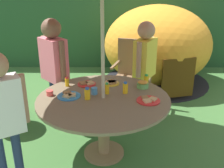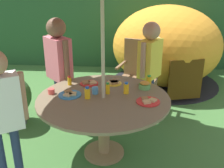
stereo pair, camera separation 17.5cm
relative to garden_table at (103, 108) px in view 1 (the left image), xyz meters
name	(u,v)px [view 1 (the left image)]	position (x,y,z in m)	size (l,w,h in m)	color
ground_plane	(104,154)	(0.00, 0.00, -0.59)	(10.00, 10.00, 0.02)	#3D6B33
hedge_backdrop	(109,25)	(0.00, 3.51, 0.29)	(9.00, 0.70, 1.73)	#234C28
garden_table	(103,108)	(0.00, 0.00, 0.00)	(1.40, 1.40, 0.70)	#93704C
wooden_chair	(133,71)	(0.40, 1.23, 0.00)	(0.63, 0.57, 1.03)	brown
dome_tent	(157,45)	(0.91, 2.30, 0.13)	(2.40, 2.40, 1.43)	orange
potted_plant	(5,102)	(-1.29, 0.58, -0.20)	(0.53, 0.53, 0.68)	#595960
child_in_yellow_shirt	(145,58)	(0.53, 0.90, 0.29)	(0.34, 0.40, 1.35)	navy
child_in_pink_shirt	(54,60)	(-0.65, 0.69, 0.33)	(0.40, 0.41, 1.42)	navy
child_in_white_shirt	(1,107)	(-0.85, -0.51, 0.27)	(0.39, 0.34, 1.33)	navy
snack_bowl	(143,84)	(0.44, 0.28, 0.16)	(0.13, 0.13, 0.08)	#66B259
plate_near_right	(87,84)	(-0.21, 0.37, 0.14)	(0.21, 0.21, 0.03)	red
plate_mid_left	(148,100)	(0.46, -0.08, 0.13)	(0.24, 0.24, 0.03)	red
plate_mid_right	(112,83)	(0.08, 0.39, 0.14)	(0.18, 0.18, 0.03)	yellow
plate_center_back	(69,95)	(-0.36, 0.03, 0.14)	(0.24, 0.24, 0.03)	#338CD8
juice_bottle_near_left	(87,94)	(-0.16, -0.03, 0.18)	(0.06, 0.06, 0.13)	yellow
juice_bottle_far_left	(146,79)	(0.49, 0.41, 0.18)	(0.06, 0.06, 0.11)	yellow
juice_bottle_far_right	(125,88)	(0.23, 0.12, 0.19)	(0.06, 0.06, 0.13)	yellow
juice_bottle_center_front	(107,89)	(0.04, 0.10, 0.18)	(0.04, 0.04, 0.13)	yellow
juice_bottle_front_edge	(67,82)	(-0.43, 0.32, 0.18)	(0.05, 0.05, 0.11)	yellow
cup_near	(94,91)	(-0.10, 0.09, 0.16)	(0.07, 0.07, 0.07)	#4C99D8
cup_far	(50,93)	(-0.57, 0.06, 0.15)	(0.07, 0.07, 0.06)	#E04C47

